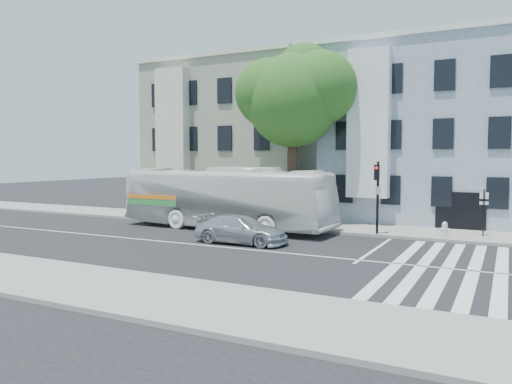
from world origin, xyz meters
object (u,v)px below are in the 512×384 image
Objects in this scene: sedan at (241,229)px; fire_hydrant at (445,230)px; traffic_signal at (377,188)px; bus at (226,198)px.

fire_hydrant is (8.59, 5.01, -0.10)m from sedan.
fire_hydrant is at bearing 0.23° from traffic_signal.
traffic_signal reaches higher than fire_hydrant.
sedan is 9.95m from fire_hydrant.
fire_hydrant is (3.28, 0.15, -1.95)m from traffic_signal.
traffic_signal is (5.31, 4.87, 1.85)m from sedan.
sedan is 1.18× the size of traffic_signal.
sedan is at bearing -149.73° from fire_hydrant.
bus is 5.02m from sedan.
traffic_signal reaches higher than bus.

